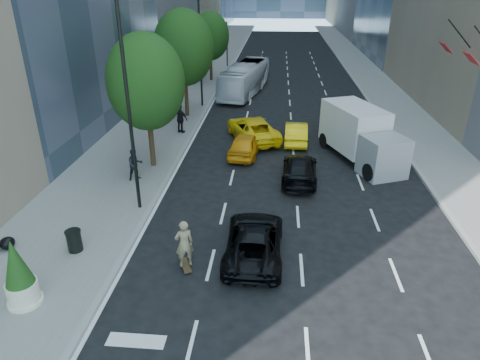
# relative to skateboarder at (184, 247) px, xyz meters

# --- Properties ---
(ground) EXTENTS (160.00, 160.00, 0.00)m
(ground) POSITION_rel_skateboarder_xyz_m (3.42, 0.29, -0.97)
(ground) COLOR black
(ground) RESTS_ON ground
(sidewalk_left) EXTENTS (6.00, 120.00, 0.15)m
(sidewalk_left) POSITION_rel_skateboarder_xyz_m (-5.58, 30.29, -0.89)
(sidewalk_left) COLOR slate
(sidewalk_left) RESTS_ON ground
(sidewalk_right) EXTENTS (4.00, 120.00, 0.15)m
(sidewalk_right) POSITION_rel_skateboarder_xyz_m (13.42, 30.29, -0.89)
(sidewalk_right) COLOR slate
(sidewalk_right) RESTS_ON ground
(lamp_near) EXTENTS (2.13, 0.22, 10.00)m
(lamp_near) POSITION_rel_skateboarder_xyz_m (-2.91, 4.29, 4.85)
(lamp_near) COLOR black
(lamp_near) RESTS_ON sidewalk_left
(lamp_far) EXTENTS (2.13, 0.22, 10.00)m
(lamp_far) POSITION_rel_skateboarder_xyz_m (-2.91, 22.29, 4.85)
(lamp_far) COLOR black
(lamp_far) RESTS_ON sidewalk_left
(tree_near) EXTENTS (4.20, 4.20, 7.46)m
(tree_near) POSITION_rel_skateboarder_xyz_m (-3.78, 9.29, 4.00)
(tree_near) COLOR #302512
(tree_near) RESTS_ON sidewalk_left
(tree_mid) EXTENTS (4.50, 4.50, 7.99)m
(tree_mid) POSITION_rel_skateboarder_xyz_m (-3.78, 19.29, 4.35)
(tree_mid) COLOR #302512
(tree_mid) RESTS_ON sidewalk_left
(tree_far) EXTENTS (3.90, 3.90, 6.92)m
(tree_far) POSITION_rel_skateboarder_xyz_m (-3.78, 32.29, 3.66)
(tree_far) COLOR #302512
(tree_far) RESTS_ON sidewalk_left
(traffic_signal) EXTENTS (2.48, 0.53, 5.20)m
(traffic_signal) POSITION_rel_skateboarder_xyz_m (-2.98, 40.29, 3.27)
(traffic_signal) COLOR black
(traffic_signal) RESTS_ON sidewalk_left
(skateboarder) EXTENTS (0.83, 0.71, 1.93)m
(skateboarder) POSITION_rel_skateboarder_xyz_m (0.00, 0.00, 0.00)
(skateboarder) COLOR #817251
(skateboarder) RESTS_ON ground
(black_sedan_lincoln) EXTENTS (2.25, 4.81, 1.33)m
(black_sedan_lincoln) POSITION_rel_skateboarder_xyz_m (2.55, 1.12, -0.30)
(black_sedan_lincoln) COLOR black
(black_sedan_lincoln) RESTS_ON ground
(black_sedan_mercedes) EXTENTS (2.09, 4.63, 1.32)m
(black_sedan_mercedes) POSITION_rel_skateboarder_xyz_m (4.62, 8.29, -0.31)
(black_sedan_mercedes) COLOR black
(black_sedan_mercedes) RESTS_ON ground
(taxi_a) EXTENTS (2.18, 4.31, 1.41)m
(taxi_a) POSITION_rel_skateboarder_xyz_m (1.42, 11.70, -0.26)
(taxi_a) COLOR orange
(taxi_a) RESTS_ON ground
(taxi_b) EXTENTS (1.59, 4.19, 1.37)m
(taxi_b) POSITION_rel_skateboarder_xyz_m (4.62, 14.29, -0.28)
(taxi_b) COLOR yellow
(taxi_b) RESTS_ON ground
(taxi_c) EXTENTS (4.32, 6.12, 1.55)m
(taxi_c) POSITION_rel_skateboarder_xyz_m (1.71, 14.51, -0.19)
(taxi_c) COLOR yellow
(taxi_c) RESTS_ON ground
(taxi_d) EXTENTS (2.32, 4.55, 1.26)m
(taxi_d) POSITION_rel_skateboarder_xyz_m (7.62, 15.79, -0.33)
(taxi_d) COLOR #EDA60C
(taxi_d) RESTS_ON ground
(city_bus) EXTENTS (4.30, 10.60, 2.88)m
(city_bus) POSITION_rel_skateboarder_xyz_m (0.22, 27.30, 0.47)
(city_bus) COLOR white
(city_bus) RESTS_ON ground
(box_truck) EXTENTS (4.57, 6.88, 3.10)m
(box_truck) POSITION_rel_skateboarder_xyz_m (8.31, 11.56, 0.61)
(box_truck) COLOR silver
(box_truck) RESTS_ON ground
(pedestrian_a) EXTENTS (1.06, 1.03, 1.73)m
(pedestrian_a) POSITION_rel_skateboarder_xyz_m (-4.17, 7.32, 0.05)
(pedestrian_a) COLOR black
(pedestrian_a) RESTS_ON sidewalk_left
(pedestrian_b) EXTENTS (1.27, 0.95, 2.01)m
(pedestrian_b) POSITION_rel_skateboarder_xyz_m (-3.38, 15.12, 0.19)
(pedestrian_b) COLOR black
(pedestrian_b) RESTS_ON sidewalk_left
(trash_can) EXTENTS (0.57, 0.57, 0.86)m
(trash_can) POSITION_rel_skateboarder_xyz_m (-4.58, 0.57, -0.39)
(trash_can) COLOR black
(trash_can) RESTS_ON sidewalk_left
(planter_shrub) EXTENTS (1.02, 1.02, 2.45)m
(planter_shrub) POSITION_rel_skateboarder_xyz_m (-4.94, -2.51, 0.35)
(planter_shrub) COLOR beige
(planter_shrub) RESTS_ON sidewalk_left
(garbage_bags) EXTENTS (0.99, 0.96, 0.49)m
(garbage_bags) POSITION_rel_skateboarder_xyz_m (-7.54, 0.32, -0.58)
(garbage_bags) COLOR black
(garbage_bags) RESTS_ON sidewalk_left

